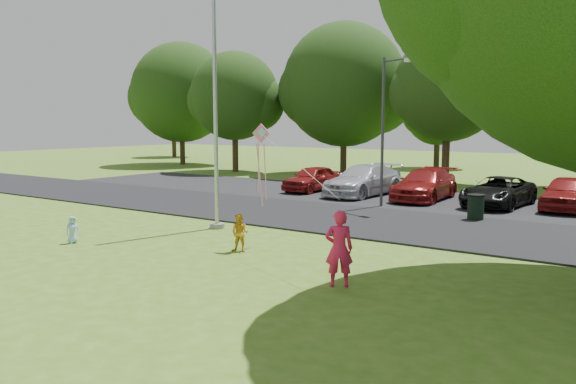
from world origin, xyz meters
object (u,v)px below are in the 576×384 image
Objects in this scene: trash_can at (476,208)px; flagpole at (215,105)px; child_blue at (72,230)px; kite at (262,150)px; woman at (339,249)px; street_lamp at (387,118)px; child_yellow at (240,233)px.

flagpole is at bearing -137.30° from trash_can.
kite reaches higher than child_blue.
kite reaches higher than woman.
child_blue is (-4.86, -11.67, -3.36)m from street_lamp.
street_lamp is 7.68× the size of child_blue.
trash_can is 0.24× the size of kite.
trash_can is 9.09m from kite.
trash_can is 13.88m from child_blue.
flagpole is 3.67m from kite.
trash_can is (4.04, -1.03, -3.27)m from street_lamp.
kite is at bearing -67.53° from street_lamp.
child_blue is at bearing -129.94° from trash_can.
woman is at bearing -73.71° from child_blue.
trash_can reaches higher than child_blue.
child_yellow is at bearing -52.42° from woman.
street_lamp reaches higher than child_yellow.
street_lamp is 6.38× the size of trash_can.
street_lamp is at bearing 79.08° from kite.
street_lamp reaches higher than child_blue.
flagpole is at bearing 126.48° from child_yellow.
woman is (-0.13, -10.11, 0.36)m from trash_can.
flagpole is 10.19× the size of trash_can.
kite is at bearing -116.01° from trash_can.
street_lamp is at bearing 75.46° from child_yellow.
child_yellow reaches higher than trash_can.
trash_can is at bearing 51.84° from kite.
street_lamp reaches higher than woman.
street_lamp is 5.30m from trash_can.
child_yellow is at bearing -38.95° from flagpole.
flagpole reaches higher than kite.
street_lamp is 12.16m from woman.
child_yellow is at bearing -55.67° from child_blue.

